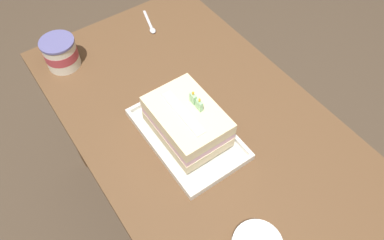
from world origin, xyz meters
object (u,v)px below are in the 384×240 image
object	(u,v)px
serving_spoon_near_tray	(151,27)
foil_tray	(187,134)
birthday_cake	(187,121)
ice_cream_tub	(61,53)

from	to	relation	value
serving_spoon_near_tray	foil_tray	bearing A→B (deg)	-19.11
foil_tray	birthday_cake	xyz separation A→B (m)	(0.00, 0.00, 0.07)
birthday_cake	serving_spoon_near_tray	world-z (taller)	birthday_cake
ice_cream_tub	serving_spoon_near_tray	bearing A→B (deg)	88.47
foil_tray	serving_spoon_near_tray	distance (m)	0.53
foil_tray	birthday_cake	size ratio (longest dim) A/B	1.52
birthday_cake	foil_tray	bearing A→B (deg)	-90.00
foil_tray	ice_cream_tub	size ratio (longest dim) A/B	3.06
foil_tray	birthday_cake	bearing A→B (deg)	90.00
foil_tray	birthday_cake	distance (m)	0.07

